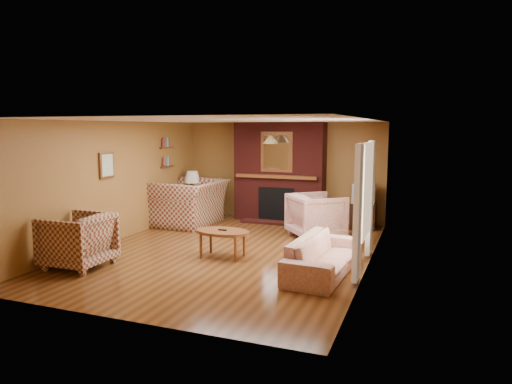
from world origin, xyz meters
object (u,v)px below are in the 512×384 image
at_px(plaid_armchair, 78,240).
at_px(table_lamp, 192,183).
at_px(floral_armchair, 316,216).
at_px(coffee_table, 223,233).
at_px(fireplace, 279,173).
at_px(crt_tv, 364,193).
at_px(floral_sofa, 324,255).
at_px(tv_stand, 363,216).
at_px(plaid_loveseat, 190,202).
at_px(side_table, 193,208).

distance_m(plaid_armchair, table_lamp, 4.22).
height_order(floral_armchair, coffee_table, floral_armchair).
distance_m(fireplace, plaid_armchair, 5.17).
distance_m(floral_armchair, crt_tv, 1.48).
relative_size(floral_sofa, tv_stand, 3.34).
bearing_deg(plaid_armchair, plaid_loveseat, 177.76).
height_order(plaid_loveseat, floral_sofa, plaid_loveseat).
xyz_separation_m(plaid_armchair, floral_armchair, (3.19, 3.36, 0.02)).
bearing_deg(fireplace, plaid_loveseat, -148.53).
bearing_deg(floral_sofa, plaid_armchair, 109.86).
distance_m(floral_armchair, table_lamp, 3.48).
relative_size(plaid_loveseat, tv_stand, 2.71).
xyz_separation_m(plaid_loveseat, plaid_armchair, (-0.10, -3.60, -0.08)).
bearing_deg(table_lamp, floral_sofa, -37.92).
bearing_deg(crt_tv, fireplace, 174.70).
relative_size(side_table, tv_stand, 0.90).
xyz_separation_m(plaid_armchair, side_table, (-0.15, 4.20, -0.18)).
distance_m(coffee_table, side_table, 3.58).
bearing_deg(crt_tv, side_table, -175.26).
distance_m(coffee_table, table_lamp, 3.61).
bearing_deg(floral_armchair, crt_tv, -74.41).
xyz_separation_m(plaid_loveseat, table_lamp, (-0.25, 0.60, 0.38)).
relative_size(plaid_loveseat, coffee_table, 1.63).
relative_size(floral_sofa, table_lamp, 2.96).
relative_size(floral_armchair, table_lamp, 1.52).
xyz_separation_m(floral_sofa, floral_armchair, (-0.66, 2.28, 0.17)).
bearing_deg(plaid_loveseat, floral_sofa, 57.19).
bearing_deg(coffee_table, crt_tv, 57.93).
relative_size(floral_armchair, side_table, 1.91).
xyz_separation_m(floral_sofa, side_table, (-4.00, 3.12, -0.02)).
relative_size(floral_sofa, crt_tv, 3.93).
height_order(table_lamp, crt_tv, table_lamp).
distance_m(plaid_loveseat, plaid_armchair, 3.60).
distance_m(side_table, crt_tv, 4.20).
relative_size(floral_armchair, crt_tv, 2.02).
relative_size(plaid_armchair, floral_sofa, 0.49).
bearing_deg(crt_tv, table_lamp, -175.26).
distance_m(plaid_loveseat, coffee_table, 2.95).
height_order(plaid_armchair, coffee_table, plaid_armchair).
bearing_deg(coffee_table, fireplace, 90.71).
relative_size(coffee_table, table_lamp, 1.47).
bearing_deg(plaid_loveseat, floral_armchair, 86.58).
bearing_deg(tv_stand, fireplace, 172.90).
bearing_deg(crt_tv, tv_stand, 90.00).
relative_size(floral_armchair, tv_stand, 1.71).
distance_m(floral_sofa, crt_tv, 3.50).
bearing_deg(plaid_armchair, fireplace, 156.96).
bearing_deg(tv_stand, coffee_table, -123.97).
xyz_separation_m(fireplace, plaid_armchair, (-1.95, -4.73, -0.74)).
relative_size(fireplace, floral_sofa, 1.21).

